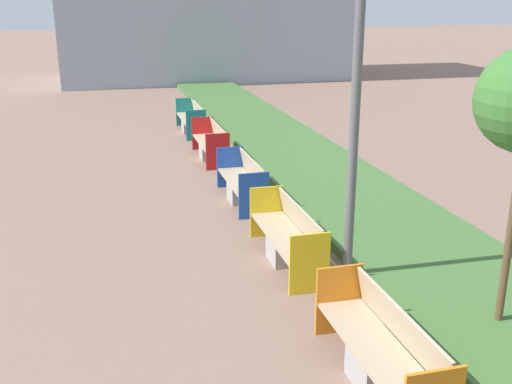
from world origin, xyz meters
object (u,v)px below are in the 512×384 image
Objects in this scene: bench_orange_frame at (381,354)px; bench_blue_frame at (243,185)px; bench_yellow_frame at (288,240)px; bench_red_frame at (211,145)px; bench_teal_frame at (192,121)px.

bench_orange_frame is 6.63m from bench_blue_frame.
bench_red_frame is at bearing 90.01° from bench_yellow_frame.
bench_orange_frame is 0.98× the size of bench_yellow_frame.
bench_red_frame is at bearing 90.00° from bench_orange_frame.
bench_yellow_frame and bench_teal_frame have the same top height.
bench_blue_frame is at bearing 90.01° from bench_orange_frame.
bench_yellow_frame is at bearing -90.00° from bench_teal_frame.
bench_red_frame is (0.00, 3.69, 0.00)m from bench_blue_frame.
bench_blue_frame is 0.97× the size of bench_red_frame.
bench_blue_frame and bench_red_frame have the same top height.
bench_orange_frame and bench_yellow_frame have the same top height.
bench_orange_frame is 1.05× the size of bench_blue_frame.
bench_teal_frame is (0.00, 3.47, 0.00)m from bench_red_frame.
bench_orange_frame is 13.79m from bench_teal_frame.
bench_teal_frame is at bearing 89.98° from bench_blue_frame.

